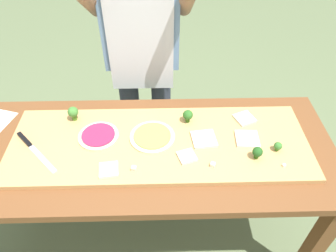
# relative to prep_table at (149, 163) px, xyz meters

# --- Properties ---
(ground_plane) EXTENTS (8.00, 8.00, 0.00)m
(ground_plane) POSITION_rel_prep_table_xyz_m (0.00, 0.00, -0.69)
(ground_plane) COLOR #60704C
(prep_table) EXTENTS (1.73, 0.70, 0.80)m
(prep_table) POSITION_rel_prep_table_xyz_m (0.00, 0.00, 0.00)
(prep_table) COLOR brown
(prep_table) RESTS_ON ground
(cutting_board) EXTENTS (1.37, 0.47, 0.02)m
(cutting_board) POSITION_rel_prep_table_xyz_m (0.05, 0.01, 0.12)
(cutting_board) COLOR tan
(cutting_board) RESTS_ON prep_table
(chefs_knife) EXTENTS (0.24, 0.24, 0.02)m
(chefs_knife) POSITION_rel_prep_table_xyz_m (-0.53, -0.01, 0.14)
(chefs_knife) COLOR #B7BABF
(chefs_knife) RESTS_ON cutting_board
(pizza_whole_pesto_green) EXTENTS (0.21, 0.21, 0.02)m
(pizza_whole_pesto_green) POSITION_rel_prep_table_xyz_m (0.02, 0.04, 0.14)
(pizza_whole_pesto_green) COLOR beige
(pizza_whole_pesto_green) RESTS_ON cutting_board
(pizza_whole_beet_magenta) EXTENTS (0.19, 0.19, 0.02)m
(pizza_whole_beet_magenta) POSITION_rel_prep_table_xyz_m (-0.23, 0.05, 0.14)
(pizza_whole_beet_magenta) COLOR beige
(pizza_whole_beet_magenta) RESTS_ON cutting_board
(pizza_slice_far_right) EXTENTS (0.11, 0.11, 0.01)m
(pizza_slice_far_right) POSITION_rel_prep_table_xyz_m (0.46, 0.01, 0.14)
(pizza_slice_far_right) COLOR silver
(pizza_slice_far_right) RESTS_ON cutting_board
(pizza_slice_near_left) EXTENTS (0.09, 0.09, 0.01)m
(pizza_slice_near_left) POSITION_rel_prep_table_xyz_m (0.17, -0.09, 0.14)
(pizza_slice_near_left) COLOR silver
(pizza_slice_near_left) RESTS_ON cutting_board
(pizza_slice_center) EXTENTS (0.09, 0.09, 0.01)m
(pizza_slice_center) POSITION_rel_prep_table_xyz_m (-0.16, -0.15, 0.14)
(pizza_slice_center) COLOR silver
(pizza_slice_center) RESTS_ON cutting_board
(pizza_slice_near_right) EXTENTS (0.12, 0.12, 0.01)m
(pizza_slice_near_right) POSITION_rel_prep_table_xyz_m (0.26, 0.02, 0.14)
(pizza_slice_near_right) COLOR silver
(pizza_slice_near_right) RESTS_ON cutting_board
(pizza_slice_far_left) EXTENTS (0.11, 0.11, 0.01)m
(pizza_slice_far_left) POSITION_rel_prep_table_xyz_m (0.47, 0.15, 0.14)
(pizza_slice_far_left) COLOR silver
(pizza_slice_far_left) RESTS_ON cutting_board
(broccoli_floret_back_left) EXTENTS (0.05, 0.05, 0.07)m
(broccoli_floret_back_left) POSITION_rel_prep_table_xyz_m (0.19, 0.15, 0.18)
(broccoli_floret_back_left) COLOR #366618
(broccoli_floret_back_left) RESTS_ON cutting_board
(broccoli_floret_front_right) EXTENTS (0.05, 0.05, 0.08)m
(broccoli_floret_front_right) POSITION_rel_prep_table_xyz_m (-0.37, 0.17, 0.18)
(broccoli_floret_front_right) COLOR #487A23
(broccoli_floret_front_right) RESTS_ON cutting_board
(broccoli_floret_front_left) EXTENTS (0.04, 0.04, 0.06)m
(broccoli_floret_front_left) POSITION_rel_prep_table_xyz_m (0.47, -0.09, 0.17)
(broccoli_floret_front_left) COLOR #2C5915
(broccoli_floret_front_left) RESTS_ON cutting_board
(broccoli_floret_center_left) EXTENTS (0.04, 0.04, 0.05)m
(broccoli_floret_center_left) POSITION_rel_prep_table_xyz_m (0.58, -0.05, 0.16)
(broccoli_floret_center_left) COLOR #3F7220
(broccoli_floret_center_left) RESTS_ON cutting_board
(cheese_crumble_a) EXTENTS (0.02, 0.02, 0.02)m
(cheese_crumble_a) POSITION_rel_prep_table_xyz_m (-0.06, -0.15, 0.15)
(cheese_crumble_a) COLOR silver
(cheese_crumble_a) RESTS_ON cutting_board
(cheese_crumble_b) EXTENTS (0.03, 0.03, 0.02)m
(cheese_crumble_b) POSITION_rel_prep_table_xyz_m (0.28, -0.14, 0.15)
(cheese_crumble_b) COLOR white
(cheese_crumble_b) RESTS_ON cutting_board
(cheese_crumble_c) EXTENTS (0.01, 0.01, 0.01)m
(cheese_crumble_c) POSITION_rel_prep_table_xyz_m (0.58, -0.15, 0.14)
(cheese_crumble_c) COLOR white
(cheese_crumble_c) RESTS_ON cutting_board
(cook_center) EXTENTS (0.54, 0.39, 1.67)m
(cook_center) POSITION_rel_prep_table_xyz_m (-0.04, 0.57, 0.31)
(cook_center) COLOR #333847
(cook_center) RESTS_ON ground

